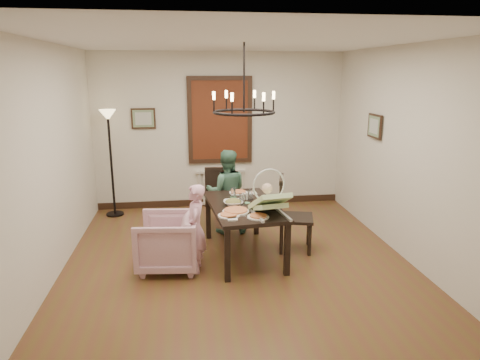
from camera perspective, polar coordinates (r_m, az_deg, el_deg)
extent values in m
cube|color=brown|center=(5.81, -0.34, -10.68)|extent=(4.50, 5.00, 0.01)
cube|color=white|center=(5.28, -0.39, 18.05)|extent=(4.50, 5.00, 0.01)
cube|color=beige|center=(7.83, -2.69, 6.53)|extent=(4.50, 0.01, 2.80)
cube|color=beige|center=(5.56, -24.04, 2.13)|extent=(0.01, 5.00, 2.80)
cube|color=beige|center=(6.08, 21.22, 3.33)|extent=(0.01, 5.00, 2.80)
cube|color=black|center=(5.74, 0.50, -3.51)|extent=(1.02, 1.62, 0.05)
cube|color=black|center=(5.15, -1.70, -10.01)|extent=(0.07, 0.07, 0.67)
cube|color=black|center=(6.45, -4.26, -4.92)|extent=(0.07, 0.07, 0.67)
cube|color=black|center=(5.33, 6.30, -9.19)|extent=(0.07, 0.07, 0.67)
cube|color=black|center=(6.60, 2.18, -4.44)|extent=(0.07, 0.07, 0.67)
imported|color=#DDA9B8|center=(5.56, -9.59, -8.14)|extent=(0.85, 0.83, 0.70)
imported|color=#E09EB5|center=(5.39, -5.96, -7.43)|extent=(0.24, 0.35, 0.93)
imported|color=#46765C|center=(6.63, -1.79, -2.48)|extent=(0.55, 0.45, 1.08)
imported|color=white|center=(5.68, -0.91, -3.03)|extent=(0.31, 0.31, 0.08)
cylinder|color=tan|center=(5.41, -0.56, -4.14)|extent=(0.34, 0.34, 0.04)
cylinder|color=silver|center=(5.70, 0.28, -2.57)|extent=(0.08, 0.08, 0.16)
cube|color=#5F2713|center=(7.76, -2.68, 7.96)|extent=(1.00, 0.03, 1.40)
cube|color=black|center=(7.77, -12.76, 8.00)|extent=(0.42, 0.03, 0.36)
cube|color=black|center=(6.81, 17.52, 6.86)|extent=(0.03, 0.42, 0.36)
torus|color=black|center=(5.49, 0.53, 9.03)|extent=(0.80, 0.80, 0.04)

